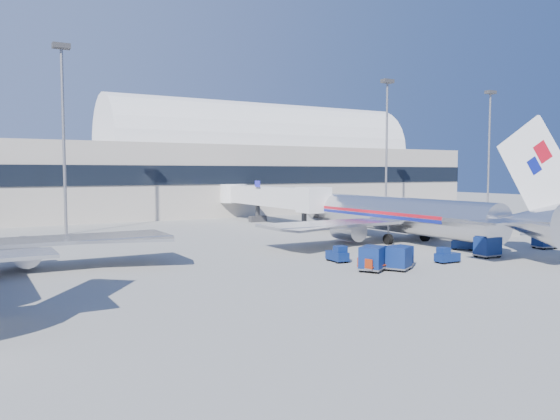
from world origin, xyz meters
TOP-DOWN VIEW (x-y plane):
  - ground at (0.00, 0.00)m, footprint 260.00×260.00m
  - terminal at (-13.60, 55.96)m, footprint 170.00×28.15m
  - airliner_main at (10.00, 4.51)m, footprint 32.00×37.26m
  - jetbridge_near at (7.60, 30.81)m, footprint 4.40×27.50m
  - mast_west at (-20.00, 30.00)m, footprint 2.00×1.20m
  - mast_east at (30.00, 30.00)m, footprint 2.00×1.20m
  - mast_far_east at (55.00, 30.00)m, footprint 2.00×1.20m
  - barrier_near at (18.00, 2.00)m, footprint 3.00×0.55m
  - barrier_mid at (21.30, 2.00)m, footprint 3.00×0.55m
  - barrier_far at (24.60, 2.00)m, footprint 3.00×0.55m
  - tug_lead at (3.88, -7.72)m, footprint 2.05×1.06m
  - tug_right at (11.06, -2.99)m, footprint 2.16×2.35m
  - tug_left at (-3.60, -2.84)m, footprint 1.23×2.22m
  - cart_train_a at (-0.62, -7.05)m, footprint 2.02×1.63m
  - cart_train_b at (-1.80, -8.26)m, footprint 2.57×2.40m
  - cart_train_c at (-3.85, -7.63)m, footprint 2.69×2.53m
  - cart_solo_near at (9.26, -7.40)m, footprint 2.09×1.62m
  - cart_solo_far at (18.69, -6.48)m, footprint 2.32×1.93m
  - cart_open_red at (-3.87, -7.68)m, footprint 2.29×1.85m

SIDE VIEW (x-z plane):
  - ground at x=0.00m, z-range 0.00..0.00m
  - cart_open_red at x=-3.87m, z-range 0.12..0.66m
  - barrier_near at x=18.00m, z-range 0.00..0.90m
  - barrier_mid at x=21.30m, z-range 0.00..0.90m
  - barrier_far at x=24.60m, z-range 0.00..0.90m
  - tug_lead at x=3.88m, z-range -0.06..1.26m
  - tug_right at x=11.06m, z-range -0.06..1.34m
  - tug_left at x=-3.60m, z-range -0.06..1.34m
  - cart_train_a at x=-0.62m, z-range 0.06..1.71m
  - cart_solo_near at x=9.26m, z-range 0.06..1.86m
  - cart_train_b at x=-1.80m, z-range 0.06..1.88m
  - cart_solo_far at x=18.69m, z-range 0.06..1.88m
  - cart_train_c at x=-3.85m, z-range 0.06..1.95m
  - airliner_main at x=10.00m, z-range -3.11..8.96m
  - jetbridge_near at x=7.60m, z-range 0.80..7.05m
  - terminal at x=-13.60m, z-range -2.98..18.02m
  - mast_west at x=-20.00m, z-range 3.49..26.09m
  - mast_east at x=30.00m, z-range 3.49..26.09m
  - mast_far_east at x=55.00m, z-range 3.49..26.09m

